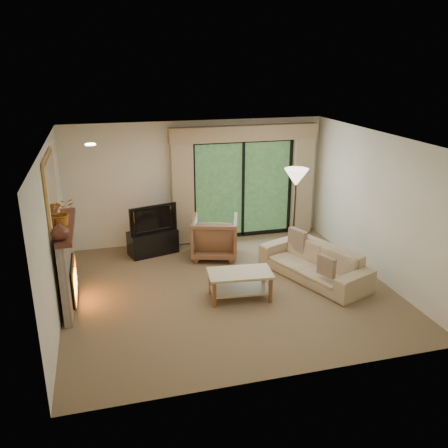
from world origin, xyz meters
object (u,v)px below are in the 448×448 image
object	(u,v)px
armchair	(215,237)
coffee_table	(240,285)
media_console	(153,242)
sofa	(314,263)

from	to	relation	value
armchair	coffee_table	world-z (taller)	armchair
media_console	armchair	xyz separation A→B (m)	(1.19, -0.47, 0.17)
media_console	armchair	distance (m)	1.29
media_console	coffee_table	size ratio (longest dim) A/B	0.93
armchair	coffee_table	distance (m)	1.84
sofa	coffee_table	xyz separation A→B (m)	(-1.51, -0.37, -0.07)
media_console	sofa	size ratio (longest dim) A/B	0.46
media_console	armchair	size ratio (longest dim) A/B	1.07
armchair	coffee_table	xyz separation A→B (m)	(-0.03, -1.84, -0.18)
sofa	media_console	bearing A→B (deg)	-147.28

